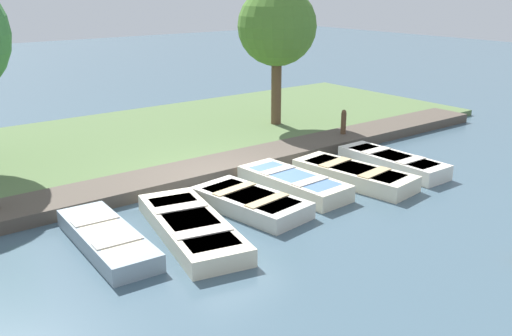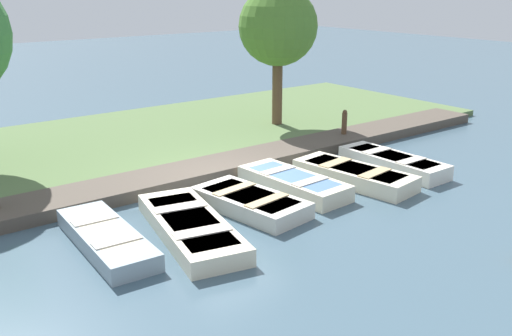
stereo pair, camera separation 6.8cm
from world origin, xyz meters
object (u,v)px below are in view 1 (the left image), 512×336
object	(u,v)px
rowboat_3	(293,183)
park_tree_left	(277,27)
rowboat_0	(107,238)
rowboat_4	(354,175)
rowboat_5	(392,162)
mooring_post_far	(343,126)
rowboat_1	(191,227)
rowboat_2	(250,202)

from	to	relation	value
rowboat_3	park_tree_left	distance (m)	6.93
rowboat_0	rowboat_4	bearing A→B (deg)	90.41
rowboat_4	rowboat_5	distance (m)	1.60
rowboat_5	park_tree_left	xyz separation A→B (m)	(-5.35, 0.35, 3.21)
rowboat_0	mooring_post_far	world-z (taller)	mooring_post_far
rowboat_5	rowboat_3	bearing A→B (deg)	-97.01
rowboat_4	mooring_post_far	bearing A→B (deg)	130.03
rowboat_1	rowboat_5	distance (m)	6.51
rowboat_2	rowboat_1	bearing A→B (deg)	-87.03
rowboat_0	rowboat_3	world-z (taller)	rowboat_3
rowboat_4	rowboat_0	bearing A→B (deg)	-101.00
rowboat_1	rowboat_2	world-z (taller)	rowboat_2
rowboat_3	mooring_post_far	size ratio (longest dim) A/B	2.79
rowboat_4	park_tree_left	size ratio (longest dim) A/B	0.68
rowboat_2	mooring_post_far	size ratio (longest dim) A/B	2.66
rowboat_0	rowboat_4	distance (m)	6.45
mooring_post_far	rowboat_2	bearing A→B (deg)	-64.61
rowboat_1	rowboat_5	xyz separation A→B (m)	(-0.33, 6.50, 0.03)
rowboat_1	park_tree_left	size ratio (longest dim) A/B	0.78
rowboat_0	rowboat_1	distance (m)	1.63
rowboat_5	rowboat_4	bearing A→B (deg)	-86.97
rowboat_0	rowboat_5	size ratio (longest dim) A/B	1.03
rowboat_0	rowboat_2	distance (m)	3.29
rowboat_1	rowboat_3	xyz separation A→B (m)	(-0.69, 3.29, 0.02)
rowboat_1	rowboat_2	xyz separation A→B (m)	(-0.35, 1.73, 0.01)
rowboat_1	rowboat_3	world-z (taller)	rowboat_3
park_tree_left	rowboat_4	bearing A→B (deg)	-19.68
rowboat_1	rowboat_5	world-z (taller)	rowboat_5
rowboat_0	rowboat_3	distance (m)	4.84
rowboat_1	rowboat_3	bearing A→B (deg)	113.78
rowboat_5	rowboat_2	bearing A→B (deg)	-90.86
rowboat_0	rowboat_5	bearing A→B (deg)	91.66
rowboat_3	rowboat_5	xyz separation A→B (m)	(0.36, 3.21, 0.00)
rowboat_2	rowboat_4	distance (m)	3.17
rowboat_5	mooring_post_far	bearing A→B (deg)	161.10
rowboat_0	rowboat_1	size ratio (longest dim) A/B	0.84
rowboat_0	rowboat_2	bearing A→B (deg)	90.00
rowboat_3	rowboat_5	size ratio (longest dim) A/B	0.97
rowboat_4	rowboat_5	xyz separation A→B (m)	(-0.10, 1.60, 0.00)
rowboat_0	rowboat_5	world-z (taller)	rowboat_5
rowboat_1	rowboat_2	distance (m)	1.77
rowboat_0	mooring_post_far	bearing A→B (deg)	108.75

